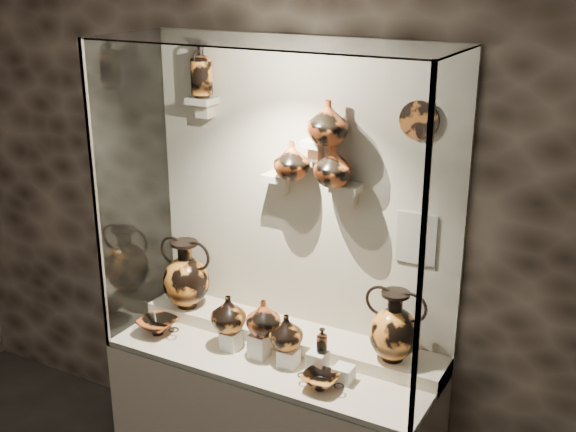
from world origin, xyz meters
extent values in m
cube|color=#2B221B|center=(0.00, 2.50, 1.60)|extent=(5.00, 0.02, 3.20)
cube|color=#BDB098|center=(0.00, 2.18, 0.40)|extent=(1.70, 0.60, 0.80)
cube|color=beige|center=(0.00, 2.18, 0.82)|extent=(1.68, 0.58, 0.03)
cube|color=beige|center=(0.00, 2.35, 0.85)|extent=(1.70, 0.25, 0.10)
cube|color=#BDB098|center=(0.00, 2.50, 1.60)|extent=(1.70, 0.03, 1.60)
cube|color=white|center=(0.00, 1.88, 1.60)|extent=(1.70, 0.01, 1.60)
cube|color=white|center=(-0.85, 2.18, 1.60)|extent=(0.01, 0.60, 1.60)
cube|color=white|center=(0.85, 2.18, 1.60)|extent=(0.01, 0.60, 1.60)
cube|color=white|center=(0.00, 2.18, 2.40)|extent=(1.70, 0.60, 0.01)
cube|color=gray|center=(-0.84, 1.89, 1.60)|extent=(0.02, 0.02, 1.60)
cube|color=gray|center=(0.84, 1.89, 1.60)|extent=(0.02, 0.02, 1.60)
cube|color=silver|center=(-0.22, 2.13, 0.88)|extent=(0.09, 0.09, 0.10)
cube|color=silver|center=(-0.05, 2.13, 0.90)|extent=(0.09, 0.09, 0.13)
cube|color=silver|center=(0.12, 2.13, 0.88)|extent=(0.09, 0.09, 0.09)
cube|color=silver|center=(0.28, 2.13, 0.89)|extent=(0.09, 0.09, 0.12)
cube|color=silver|center=(0.42, 2.13, 0.87)|extent=(0.09, 0.09, 0.08)
cube|color=#BDB098|center=(-0.55, 2.42, 2.05)|extent=(0.14, 0.12, 0.04)
cube|color=#BDB098|center=(-0.10, 2.42, 1.70)|extent=(0.14, 0.12, 0.04)
cube|color=#BDB098|center=(0.10, 2.42, 1.90)|extent=(0.10, 0.12, 0.04)
cube|color=#BDB098|center=(0.28, 2.42, 1.70)|extent=(0.14, 0.12, 0.04)
imported|color=orange|center=(-0.24, 2.14, 1.03)|extent=(0.24, 0.24, 0.19)
imported|color=#AE4A1E|center=(-0.03, 2.15, 1.05)|extent=(0.23, 0.23, 0.18)
imported|color=orange|center=(0.10, 2.14, 1.01)|extent=(0.22, 0.22, 0.18)
imported|color=#AE4A1E|center=(0.00, 2.38, 1.81)|extent=(0.21, 0.21, 0.19)
imported|color=#AE4A1E|center=(0.20, 2.37, 2.02)|extent=(0.24, 0.24, 0.21)
imported|color=#AE4A1E|center=(0.23, 2.38, 1.82)|extent=(0.24, 0.24, 0.20)
cylinder|color=#924B1C|center=(0.60, 2.47, 2.05)|extent=(0.18, 0.02, 0.18)
cube|color=beige|center=(0.62, 2.47, 1.48)|extent=(0.19, 0.01, 0.25)
camera|label=1|loc=(1.63, -0.63, 2.72)|focal=45.00mm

